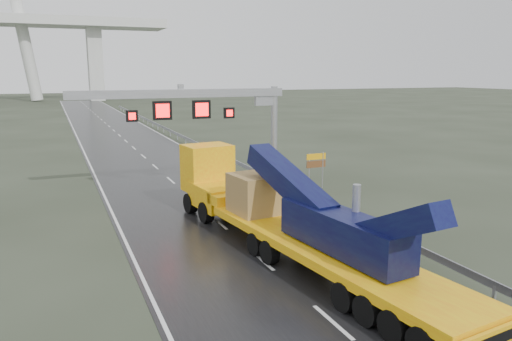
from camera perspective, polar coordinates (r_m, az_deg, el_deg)
name	(u,v)px	position (r m, az deg, el deg)	size (l,w,h in m)	color
ground	(305,298)	(19.13, 5.58, -14.31)	(400.00, 400.00, 0.00)	#293021
road	(134,148)	(56.41, -13.79, 2.50)	(11.00, 200.00, 0.02)	black
guardrail	(215,152)	(48.00, -4.76, 2.15)	(0.20, 140.00, 1.40)	gray
sign_gantry	(211,110)	(34.86, -5.15, 6.86)	(14.90, 1.20, 7.42)	silver
heavy_haul_truck	(271,207)	(23.92, 1.67, -4.23)	(5.49, 20.59, 4.79)	yellow
exit_sign_pair	(316,164)	(35.65, 6.88, 0.78)	(1.52, 0.10, 2.61)	gray
striped_barrier	(295,181)	(35.91, 4.50, -1.20)	(0.63, 0.34, 1.07)	red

